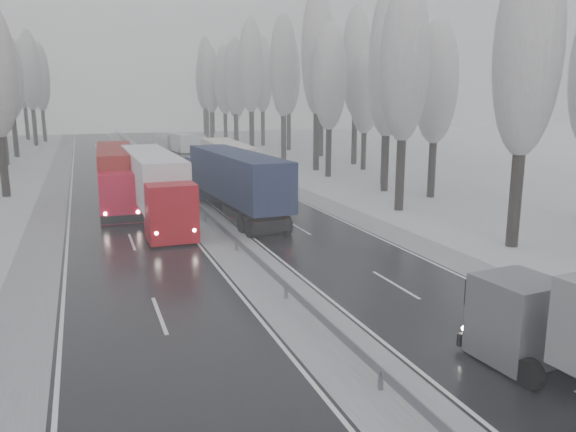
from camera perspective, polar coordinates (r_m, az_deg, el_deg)
carriageway_right at (r=41.90m, az=-1.86°, el=0.53°), size 7.50×200.00×0.03m
carriageway_left at (r=39.95m, az=-16.31°, el=-0.52°), size 7.50×200.00×0.03m
median_slush at (r=40.60m, az=-8.91°, el=0.03°), size 3.00×200.00×0.04m
shoulder_right at (r=43.68m, az=4.31°, el=0.98°), size 2.40×200.00×0.04m
shoulder_left at (r=39.96m, az=-23.40°, el=-1.02°), size 2.40×200.00×0.04m
median_guardrail at (r=40.47m, az=-8.93°, el=0.82°), size 0.12×200.00×0.76m
tree_16 at (r=33.58m, az=23.18°, el=15.05°), size 3.60×3.60×16.53m
tree_18 at (r=42.36m, az=11.78°, el=14.95°), size 3.60×3.60×16.58m
tree_19 at (r=48.66m, az=14.84°, el=12.88°), size 3.60×3.60×14.57m
tree_20 at (r=51.04m, az=10.14°, el=13.84°), size 3.60×3.60×15.71m
tree_21 at (r=55.71m, az=10.13°, el=15.58°), size 3.60×3.60×18.62m
tree_22 at (r=59.94m, az=4.25°, el=13.78°), size 3.60×3.60×15.86m
tree_23 at (r=66.27m, az=7.84°, el=12.25°), size 3.60×3.60×13.55m
tree_24 at (r=65.40m, az=2.98°, el=16.22°), size 3.60×3.60×20.49m
tree_25 at (r=71.89m, az=6.94°, el=15.24°), size 3.60×3.60×19.44m
tree_26 at (r=74.75m, az=-0.46°, el=14.87°), size 3.60×3.60×18.78m
tree_27 at (r=81.06m, az=3.46°, el=14.10°), size 3.60×3.60×17.62m
tree_28 at (r=84.54m, az=-3.80°, el=14.87°), size 3.60×3.60×19.62m
tree_29 at (r=90.61m, az=0.08°, el=14.09°), size 3.60×3.60×18.11m
tree_30 at (r=93.93m, az=-5.39°, el=13.87°), size 3.60×3.60×17.86m
tree_31 at (r=99.44m, az=-2.61°, el=14.06°), size 3.60×3.60×18.58m
tree_32 at (r=101.20m, az=-6.47°, el=13.52°), size 3.60×3.60×17.33m
tree_33 at (r=105.82m, az=-5.29°, el=12.43°), size 3.60×3.60×14.33m
tree_34 at (r=107.92m, az=-7.88°, el=13.48°), size 3.60×3.60×17.63m
tree_35 at (r=114.12m, az=-3.68°, el=13.68°), size 3.60×3.60×18.25m
tree_36 at (r=117.87m, az=-8.33°, el=14.13°), size 3.60×3.60×20.23m
tree_37 at (r=123.31m, az=-5.43°, el=12.96°), size 3.60×3.60×16.37m
tree_38 at (r=128.50m, az=-8.56°, el=13.30°), size 3.60×3.60×17.97m
tree_39 at (r=132.98m, az=-7.69°, el=12.78°), size 3.60×3.60×16.19m
tree_70 at (r=88.66m, az=-26.46°, el=12.50°), size 3.60×3.60×17.09m
tree_74 at (r=108.67m, az=-24.78°, el=13.20°), size 3.60×3.60×19.68m
tree_76 at (r=117.95m, az=-23.90°, el=12.74°), size 3.60×3.60×18.55m
tree_77 at (r=122.32m, az=-26.35°, el=11.20°), size 3.60×3.60×14.32m
tree_78 at (r=124.78m, az=-25.40°, el=12.81°), size 3.60×3.60×19.55m
tree_79 at (r=128.97m, az=-26.43°, el=11.95°), size 3.60×3.60×17.07m
truck_blue_box at (r=40.47m, az=-5.77°, el=3.88°), size 3.93×17.95×4.57m
truck_cream_box at (r=52.62m, az=-6.39°, el=5.56°), size 3.59×16.87×4.30m
box_truck_distant at (r=88.99m, az=-10.79°, el=7.32°), size 3.15×7.74×2.81m
truck_red_white at (r=39.64m, az=-13.45°, el=3.44°), size 3.02×17.83×4.56m
truck_red_red at (r=45.97m, az=-16.99°, el=4.29°), size 3.34×17.37×4.43m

